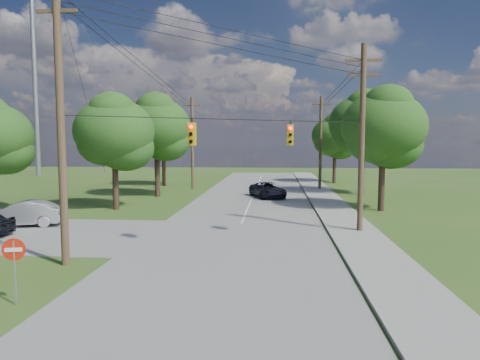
# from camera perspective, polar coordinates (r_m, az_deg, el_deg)

# --- Properties ---
(ground) EXTENTS (140.00, 140.00, 0.00)m
(ground) POSITION_cam_1_polar(r_m,az_deg,el_deg) (17.67, -9.09, -11.80)
(ground) COLOR #30541C
(ground) RESTS_ON ground
(main_road) EXTENTS (10.00, 100.00, 0.03)m
(main_road) POSITION_cam_1_polar(r_m,az_deg,el_deg) (22.11, -0.85, -8.26)
(main_road) COLOR gray
(main_road) RESTS_ON ground
(sidewalk_east) EXTENTS (2.60, 100.00, 0.12)m
(sidewalk_east) POSITION_cam_1_polar(r_m,az_deg,el_deg) (22.47, 16.59, -8.13)
(sidewalk_east) COLOR gray
(sidewalk_east) RESTS_ON ground
(pole_sw) EXTENTS (2.00, 0.32, 12.00)m
(pole_sw) POSITION_cam_1_polar(r_m,az_deg,el_deg) (18.96, -22.82, 8.06)
(pole_sw) COLOR brown
(pole_sw) RESTS_ON ground
(pole_ne) EXTENTS (2.00, 0.32, 10.50)m
(pole_ne) POSITION_cam_1_polar(r_m,az_deg,el_deg) (24.88, 15.94, 5.69)
(pole_ne) COLOR brown
(pole_ne) RESTS_ON ground
(pole_north_e) EXTENTS (2.00, 0.32, 10.00)m
(pole_north_e) POSITION_cam_1_polar(r_m,az_deg,el_deg) (46.66, 10.69, 4.99)
(pole_north_e) COLOR brown
(pole_north_e) RESTS_ON ground
(pole_north_w) EXTENTS (2.00, 0.32, 10.00)m
(pole_north_w) POSITION_cam_1_polar(r_m,az_deg,el_deg) (47.30, -6.38, 5.04)
(pole_north_w) COLOR brown
(pole_north_w) RESTS_ON ground
(power_lines) EXTENTS (13.93, 29.62, 4.93)m
(power_lines) POSITION_cam_1_polar(r_m,az_deg,el_deg) (28.37, -0.59, 13.25)
(power_lines) COLOR black
(power_lines) RESTS_ON ground
(traffic_signals) EXTENTS (4.91, 3.27, 1.05)m
(traffic_signals) POSITION_cam_1_polar(r_m,az_deg,el_deg) (20.90, 0.50, 6.13)
(traffic_signals) COLOR gold
(traffic_signals) RESTS_ON ground
(radio_mast) EXTENTS (0.70, 0.70, 45.00)m
(radio_mast) POSITION_cam_1_polar(r_m,az_deg,el_deg) (74.17, -25.92, 18.11)
(radio_mast) COLOR gray
(radio_mast) RESTS_ON ground
(tree_w_near) EXTENTS (6.00, 6.00, 8.40)m
(tree_w_near) POSITION_cam_1_polar(r_m,az_deg,el_deg) (33.67, -16.42, 6.24)
(tree_w_near) COLOR #452F22
(tree_w_near) RESTS_ON ground
(tree_w_mid) EXTENTS (6.40, 6.40, 9.22)m
(tree_w_mid) POSITION_cam_1_polar(r_m,az_deg,el_deg) (40.97, -11.07, 7.02)
(tree_w_mid) COLOR #452F22
(tree_w_mid) RESTS_ON ground
(tree_w_far) EXTENTS (6.00, 6.00, 8.73)m
(tree_w_far) POSITION_cam_1_polar(r_m,az_deg,el_deg) (51.13, -10.17, 6.25)
(tree_w_far) COLOR #452F22
(tree_w_far) RESTS_ON ground
(tree_e_near) EXTENTS (6.20, 6.20, 8.81)m
(tree_e_near) POSITION_cam_1_polar(r_m,az_deg,el_deg) (33.38, 18.56, 6.76)
(tree_e_near) COLOR #452F22
(tree_e_near) RESTS_ON ground
(tree_e_mid) EXTENTS (6.60, 6.60, 9.64)m
(tree_e_mid) POSITION_cam_1_polar(r_m,az_deg,el_deg) (43.27, 16.06, 7.24)
(tree_e_mid) COLOR #452F22
(tree_e_mid) RESTS_ON ground
(tree_e_far) EXTENTS (5.80, 5.80, 8.32)m
(tree_e_far) POSITION_cam_1_polar(r_m,az_deg,el_deg) (54.92, 12.55, 5.78)
(tree_e_far) COLOR #452F22
(tree_e_far) RESTS_ON ground
(car_cross_silver) EXTENTS (4.85, 2.61, 1.52)m
(car_cross_silver) POSITION_cam_1_polar(r_m,az_deg,el_deg) (29.13, -26.94, -4.02)
(car_cross_silver) COLOR #A8A9AF
(car_cross_silver) RESTS_ON cross_road
(car_main_north) EXTENTS (3.93, 5.47, 1.38)m
(car_main_north) POSITION_cam_1_polar(r_m,az_deg,el_deg) (39.57, 3.72, -1.33)
(car_main_north) COLOR black
(car_main_north) RESTS_ON main_road
(do_not_enter_sign) EXTENTS (0.70, 0.20, 2.13)m
(do_not_enter_sign) POSITION_cam_1_polar(r_m,az_deg,el_deg) (15.23, -27.91, -8.95)
(do_not_enter_sign) COLOR gray
(do_not_enter_sign) RESTS_ON ground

